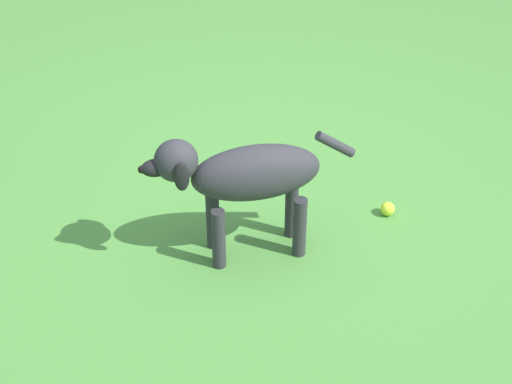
# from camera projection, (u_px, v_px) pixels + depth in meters

# --- Properties ---
(ground) EXTENTS (14.00, 14.00, 0.00)m
(ground) POSITION_uv_depth(u_px,v_px,m) (260.00, 222.00, 3.63)
(ground) COLOR #478438
(dog) EXTENTS (0.21, 0.90, 0.61)m
(dog) POSITION_uv_depth(u_px,v_px,m) (243.00, 176.00, 3.23)
(dog) COLOR #2D2D33
(dog) RESTS_ON ground
(tennis_ball_0) EXTENTS (0.07, 0.07, 0.07)m
(tennis_ball_0) POSITION_uv_depth(u_px,v_px,m) (293.00, 162.00, 3.97)
(tennis_ball_0) COLOR #D2D53E
(tennis_ball_0) RESTS_ON ground
(tennis_ball_1) EXTENTS (0.07, 0.07, 0.07)m
(tennis_ball_1) POSITION_uv_depth(u_px,v_px,m) (388.00, 209.00, 3.66)
(tennis_ball_1) COLOR #C3E030
(tennis_ball_1) RESTS_ON ground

